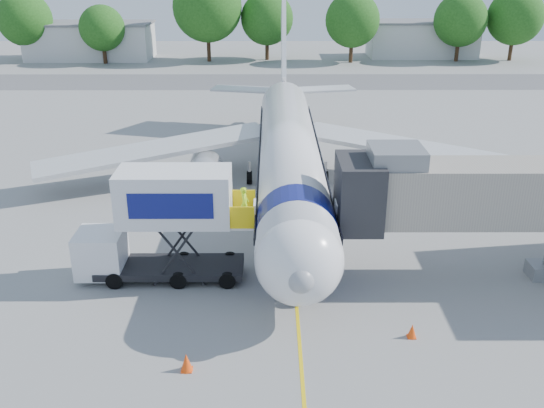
{
  "coord_description": "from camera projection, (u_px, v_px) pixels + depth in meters",
  "views": [
    {
      "loc": [
        -1.18,
        -32.93,
        14.56
      ],
      "look_at": [
        -1.09,
        -5.41,
        3.2
      ],
      "focal_mm": 40.0,
      "sensor_mm": 36.0,
      "label": 1
    }
  ],
  "objects": [
    {
      "name": "ground",
      "position": [
        290.0,
        219.0,
        35.99
      ],
      "size": [
        160.0,
        160.0,
        0.0
      ],
      "primitive_type": "plane",
      "color": "gray",
      "rests_on": "ground"
    },
    {
      "name": "guidance_line",
      "position": [
        290.0,
        219.0,
        35.99
      ],
      "size": [
        0.15,
        70.0,
        0.01
      ],
      "primitive_type": "cube",
      "color": "yellow",
      "rests_on": "ground"
    },
    {
      "name": "taxiway_strip",
      "position": [
        280.0,
        82.0,
        74.81
      ],
      "size": [
        120.0,
        10.0,
        0.01
      ],
      "primitive_type": "cube",
      "color": "#59595B",
      "rests_on": "ground"
    },
    {
      "name": "aircraft",
      "position": [
        289.0,
        151.0,
        38.68
      ],
      "size": [
        34.17,
        37.73,
        11.35
      ],
      "color": "silver",
      "rests_on": "ground"
    },
    {
      "name": "jet_bridge",
      "position": [
        469.0,
        194.0,
        27.89
      ],
      "size": [
        13.9,
        3.2,
        6.6
      ],
      "color": "gray",
      "rests_on": "ground"
    },
    {
      "name": "catering_hiloader",
      "position": [
        162.0,
        226.0,
        28.45
      ],
      "size": [
        8.5,
        2.44,
        5.5
      ],
      "color": "black",
      "rests_on": "ground"
    },
    {
      "name": "safety_cone_a",
      "position": [
        412.0,
        331.0,
        24.77
      ],
      "size": [
        0.39,
        0.39,
        0.62
      ],
      "color": "#FF480D",
      "rests_on": "ground"
    },
    {
      "name": "safety_cone_b",
      "position": [
        186.0,
        363.0,
        22.77
      ],
      "size": [
        0.46,
        0.46,
        0.74
      ],
      "color": "#FF480D",
      "rests_on": "ground"
    },
    {
      "name": "outbuilding_left",
      "position": [
        91.0,
        41.0,
        90.35
      ],
      "size": [
        18.4,
        8.4,
        5.3
      ],
      "color": "beige",
      "rests_on": "ground"
    },
    {
      "name": "outbuilding_right",
      "position": [
        422.0,
        39.0,
        92.35
      ],
      "size": [
        16.4,
        7.4,
        5.3
      ],
      "color": "beige",
      "rests_on": "ground"
    },
    {
      "name": "tree_a",
      "position": [
        25.0,
        19.0,
        86.86
      ],
      "size": [
        7.74,
        7.74,
        9.87
      ],
      "color": "#382314",
      "rests_on": "ground"
    },
    {
      "name": "tree_b",
      "position": [
        102.0,
        28.0,
        85.39
      ],
      "size": [
        6.39,
        6.39,
        8.15
      ],
      "color": "#382314",
      "rests_on": "ground"
    },
    {
      "name": "tree_c",
      "position": [
        207.0,
        7.0,
        86.13
      ],
      "size": [
        9.87,
        9.87,
        12.58
      ],
      "color": "#382314",
      "rests_on": "ground"
    },
    {
      "name": "tree_d",
      "position": [
        267.0,
        19.0,
        88.2
      ],
      "size": [
        7.64,
        7.64,
        9.74
      ],
      "color": "#382314",
      "rests_on": "ground"
    },
    {
      "name": "tree_e",
      "position": [
        352.0,
        20.0,
        85.77
      ],
      "size": [
        7.7,
        7.7,
        9.82
      ],
      "color": "#382314",
      "rests_on": "ground"
    },
    {
      "name": "tree_f",
      "position": [
        461.0,
        20.0,
        86.88
      ],
      "size": [
        7.57,
        7.57,
        9.65
      ],
      "color": "#382314",
      "rests_on": "ground"
    },
    {
      "name": "tree_g",
      "position": [
        515.0,
        17.0,
        87.41
      ],
      "size": [
        8.04,
        8.04,
        10.25
      ],
      "color": "#382314",
      "rests_on": "ground"
    }
  ]
}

